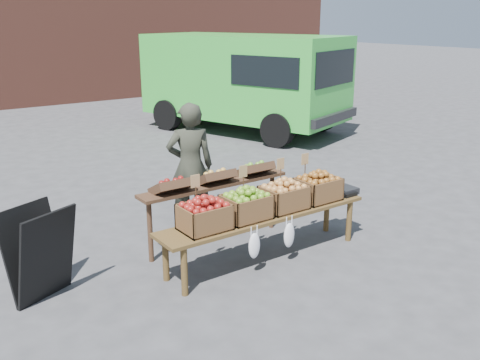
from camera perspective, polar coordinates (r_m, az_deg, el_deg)
ground at (r=6.93m, az=10.56°, el=-6.61°), size 80.00×80.00×0.00m
delivery_van at (r=13.24m, az=0.39°, el=10.22°), size 3.90×5.66×2.31m
vendor at (r=7.09m, az=-5.33°, el=1.47°), size 0.73×0.62×1.70m
chalkboard_sign at (r=5.73m, az=-20.58°, el=-7.33°), size 0.73×0.58×0.97m
back_table at (r=6.63m, az=-2.65°, el=-2.60°), size 2.10×0.44×1.04m
display_bench at (r=6.29m, az=2.67°, el=-6.02°), size 2.70×0.56×0.57m
crate_golden_apples at (r=5.69m, az=-3.83°, el=-3.99°), size 0.50×0.40×0.28m
crate_russet_pears at (r=5.97m, az=0.65°, el=-2.89°), size 0.50×0.40×0.28m
crate_red_apples at (r=6.30m, az=4.69°, el=-1.88°), size 0.50×0.40×0.28m
crate_green_apples at (r=6.65m, az=8.32°, el=-0.96°), size 0.50×0.40×0.28m
weighing_scale at (r=6.97m, az=10.81°, el=-1.10°), size 0.34×0.30×0.08m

